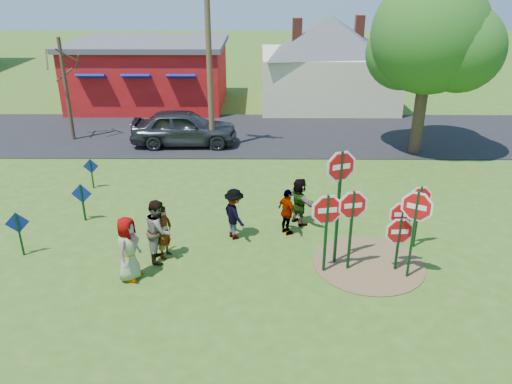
# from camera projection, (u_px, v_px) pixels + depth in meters

# --- Properties ---
(ground) EXTENTS (120.00, 120.00, 0.00)m
(ground) POSITION_uv_depth(u_px,v_px,m) (216.00, 246.00, 15.41)
(ground) COLOR #2F5418
(ground) RESTS_ON ground
(road) EXTENTS (120.00, 7.50, 0.04)m
(road) POSITION_uv_depth(u_px,v_px,m) (234.00, 134.00, 25.91)
(road) COLOR black
(road) RESTS_ON ground
(dirt_patch) EXTENTS (3.20, 3.20, 0.03)m
(dirt_patch) POSITION_uv_depth(u_px,v_px,m) (368.00, 264.00, 14.46)
(dirt_patch) COLOR brown
(dirt_patch) RESTS_ON ground
(red_building) EXTENTS (9.40, 7.69, 3.90)m
(red_building) POSITION_uv_depth(u_px,v_px,m) (150.00, 73.00, 31.08)
(red_building) COLOR #A01011
(red_building) RESTS_ON ground
(cream_house) EXTENTS (9.40, 9.40, 6.50)m
(cream_house) POSITION_uv_depth(u_px,v_px,m) (328.00, 57.00, 30.62)
(cream_house) COLOR beige
(cream_house) RESTS_ON ground
(stop_sign_a) EXTENTS (1.18, 0.25, 2.53)m
(stop_sign_a) POSITION_uv_depth(u_px,v_px,m) (327.00, 217.00, 13.45)
(stop_sign_a) COLOR #0E3316
(stop_sign_a) RESTS_ON ground
(stop_sign_b) EXTENTS (1.12, 0.45, 3.59)m
(stop_sign_b) POSITION_uv_depth(u_px,v_px,m) (340.00, 179.00, 13.52)
(stop_sign_b) COLOR #0E3316
(stop_sign_b) RESTS_ON ground
(stop_sign_c) EXTENTS (1.01, 0.57, 2.74)m
(stop_sign_c) POSITION_uv_depth(u_px,v_px,m) (416.00, 216.00, 13.11)
(stop_sign_c) COLOR #0E3316
(stop_sign_c) RESTS_ON ground
(stop_sign_d) EXTENTS (0.96, 0.17, 2.15)m
(stop_sign_d) POSITION_uv_depth(u_px,v_px,m) (420.00, 202.00, 14.79)
(stop_sign_d) COLOR #0E3316
(stop_sign_d) RESTS_ON ground
(stop_sign_e) EXTENTS (1.08, 0.07, 1.78)m
(stop_sign_e) POSITION_uv_depth(u_px,v_px,m) (399.00, 234.00, 13.75)
(stop_sign_e) COLOR #0E3316
(stop_sign_e) RESTS_ON ground
(stop_sign_f) EXTENTS (0.98, 0.07, 2.17)m
(stop_sign_f) POSITION_uv_depth(u_px,v_px,m) (402.00, 219.00, 13.75)
(stop_sign_f) COLOR #0E3316
(stop_sign_f) RESTS_ON ground
(stop_sign_g) EXTENTS (1.11, 0.24, 2.58)m
(stop_sign_g) POSITION_uv_depth(u_px,v_px,m) (352.00, 213.00, 13.53)
(stop_sign_g) COLOR #0E3316
(stop_sign_g) RESTS_ON ground
(blue_diamond_b) EXTENTS (0.64, 0.22, 1.42)m
(blue_diamond_b) POSITION_uv_depth(u_px,v_px,m) (19.00, 229.00, 14.59)
(blue_diamond_b) COLOR #0E3316
(blue_diamond_b) RESTS_ON ground
(blue_diamond_c) EXTENTS (0.69, 0.07, 1.34)m
(blue_diamond_c) POSITION_uv_depth(u_px,v_px,m) (82.00, 198.00, 16.68)
(blue_diamond_c) COLOR #0E3316
(blue_diamond_c) RESTS_ON ground
(blue_diamond_d) EXTENTS (0.59, 0.06, 1.20)m
(blue_diamond_d) POSITION_uv_depth(u_px,v_px,m) (91.00, 170.00, 19.24)
(blue_diamond_d) COLOR #0E3316
(blue_diamond_d) RESTS_ON ground
(person_a) EXTENTS (0.79, 1.02, 1.86)m
(person_a) POSITION_uv_depth(u_px,v_px,m) (128.00, 249.00, 13.46)
(person_a) COLOR #375184
(person_a) RESTS_ON ground
(person_b) EXTENTS (0.56, 0.70, 1.67)m
(person_b) POSITION_uv_depth(u_px,v_px,m) (164.00, 232.00, 14.54)
(person_b) COLOR #26736B
(person_b) RESTS_ON ground
(person_c) EXTENTS (0.81, 0.99, 1.89)m
(person_c) POSITION_uv_depth(u_px,v_px,m) (158.00, 230.00, 14.40)
(person_c) COLOR brown
(person_c) RESTS_ON ground
(person_d) EXTENTS (1.08, 1.24, 1.67)m
(person_d) POSITION_uv_depth(u_px,v_px,m) (234.00, 214.00, 15.59)
(person_d) COLOR #36363B
(person_d) RESTS_ON ground
(person_e) EXTENTS (0.80, 0.97, 1.55)m
(person_e) POSITION_uv_depth(u_px,v_px,m) (287.00, 212.00, 15.85)
(person_e) COLOR #442A54
(person_e) RESTS_ON ground
(person_f) EXTENTS (1.22, 1.53, 1.62)m
(person_f) POSITION_uv_depth(u_px,v_px,m) (299.00, 201.00, 16.49)
(person_f) COLOR #1D4F25
(person_f) RESTS_ON ground
(suv) EXTENTS (5.07, 2.13, 1.71)m
(suv) POSITION_uv_depth(u_px,v_px,m) (184.00, 127.00, 23.94)
(suv) COLOR #2A292D
(suv) RESTS_ON road
(utility_pole) EXTENTS (1.94, 0.64, 8.12)m
(utility_pole) POSITION_uv_depth(u_px,v_px,m) (209.00, 58.00, 21.95)
(utility_pole) COLOR #4C3823
(utility_pole) RESTS_ON ground
(leafy_tree) EXTENTS (5.48, 5.00, 7.78)m
(leafy_tree) POSITION_uv_depth(u_px,v_px,m) (432.00, 42.00, 21.28)
(leafy_tree) COLOR #382819
(leafy_tree) RESTS_ON ground
(bare_tree_west) EXTENTS (1.80, 1.80, 4.99)m
(bare_tree_west) POSITION_uv_depth(u_px,v_px,m) (64.00, 75.00, 23.77)
(bare_tree_west) COLOR #382819
(bare_tree_west) RESTS_ON ground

